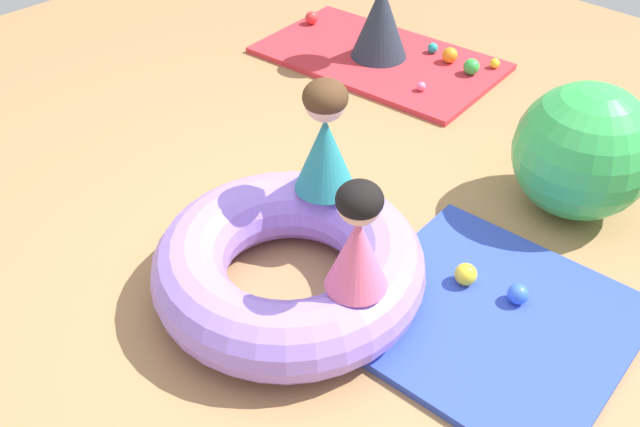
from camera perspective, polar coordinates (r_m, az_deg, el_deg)
name	(u,v)px	position (r m, az deg, el deg)	size (l,w,h in m)	color
ground_plane	(315,285)	(3.27, -0.40, -5.82)	(8.00, 8.00, 0.00)	#9E7549
gym_mat_front	(491,319)	(3.18, 13.79, -8.35)	(1.13, 1.12, 0.04)	#2D47B7
gym_mat_far_right	(378,58)	(5.16, 4.79, 12.53)	(1.68, 0.99, 0.04)	red
inflatable_cushion	(289,266)	(3.12, -2.56, -4.29)	(1.22, 1.22, 0.33)	#9975EA
child_in_pink	(358,239)	(2.63, 3.11, -2.06)	(0.36, 0.36, 0.50)	#E5608E
child_in_teal	(325,138)	(3.14, 0.42, 6.18)	(0.40, 0.40, 0.56)	teal
adult_seated	(381,4)	(5.00, 5.04, 16.65)	(0.45, 0.45, 0.78)	#232D3D
play_ball_yellow	(495,63)	(5.10, 14.09, 11.81)	(0.07, 0.07, 0.07)	yellow
play_ball_blue	(518,294)	(3.22, 15.87, -6.35)	(0.09, 0.09, 0.09)	blue
play_ball_teal	(433,48)	(5.23, 9.20, 13.21)	(0.07, 0.07, 0.07)	teal
play_ball_red	(311,18)	(5.62, -0.70, 15.69)	(0.10, 0.10, 0.10)	red
play_ball_pink	(421,86)	(4.71, 8.27, 10.23)	(0.06, 0.06, 0.06)	pink
play_ball_green	(471,67)	(4.97, 12.27, 11.64)	(0.11, 0.11, 0.11)	green
play_ball_orange	(450,55)	(5.10, 10.55, 12.60)	(0.11, 0.11, 0.11)	orange
play_ball_yellow_second	(466,274)	(3.25, 11.82, -4.88)	(0.10, 0.10, 0.10)	yellow
exercise_ball_large	(583,151)	(3.74, 20.70, 4.77)	(0.70, 0.70, 0.70)	green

